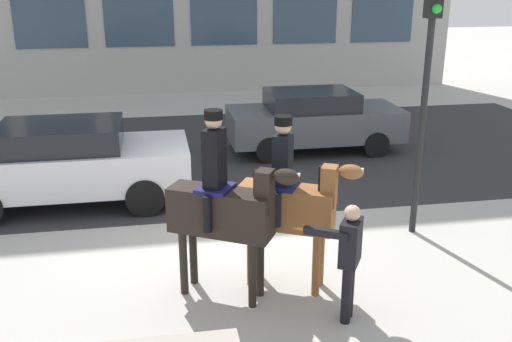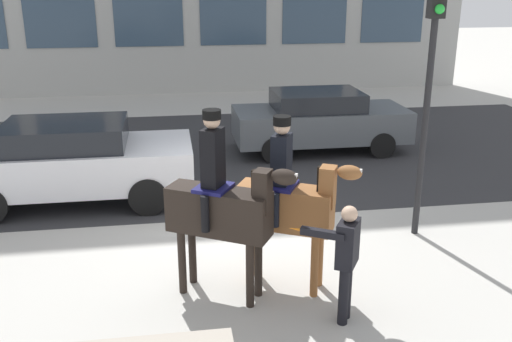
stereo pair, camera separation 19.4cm
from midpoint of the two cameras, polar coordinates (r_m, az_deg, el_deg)
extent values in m
plane|color=#B2AFA8|center=(10.03, -3.18, -5.94)|extent=(80.00, 80.00, 0.00)
cube|color=#2D2D30|center=(14.46, -5.54, 1.83)|extent=(21.34, 8.50, 0.01)
cube|color=#33475B|center=(22.24, -20.17, 13.66)|extent=(2.50, 0.02, 1.73)
cube|color=#33475B|center=(21.95, -11.86, 14.32)|extent=(2.50, 0.02, 1.73)
cube|color=#33475B|center=(22.10, -3.46, 14.70)|extent=(2.50, 0.02, 1.73)
cube|color=#33475B|center=(22.68, 4.68, 14.77)|extent=(2.50, 0.02, 1.73)
cube|color=#33475B|center=(23.67, 12.27, 14.59)|extent=(2.50, 0.02, 1.73)
cube|color=black|center=(7.60, -4.29, -4.09)|extent=(1.43, 1.08, 0.62)
cylinder|color=black|center=(7.89, -0.30, -9.36)|extent=(0.11, 0.11, 0.93)
cylinder|color=black|center=(7.63, -1.10, -10.38)|extent=(0.11, 0.11, 0.93)
cylinder|color=black|center=(8.25, -6.96, -8.18)|extent=(0.11, 0.11, 0.93)
cylinder|color=black|center=(8.01, -7.96, -9.10)|extent=(0.11, 0.11, 0.93)
cube|color=black|center=(7.25, 0.10, -2.03)|extent=(0.29, 0.31, 0.56)
cube|color=black|center=(7.28, -0.79, -1.77)|extent=(0.07, 0.09, 0.50)
ellipsoid|color=black|center=(7.08, 2.32, -0.59)|extent=(0.40, 0.35, 0.21)
cube|color=silver|center=(7.05, 3.13, -0.53)|extent=(0.13, 0.11, 0.08)
cylinder|color=black|center=(7.95, -9.17, -4.06)|extent=(0.09, 0.09, 0.55)
cube|color=#14144C|center=(7.51, -4.84, -1.71)|extent=(0.60, 0.63, 0.05)
cube|color=black|center=(7.37, -4.93, 1.31)|extent=(0.35, 0.39, 0.77)
sphere|color=#D1A889|center=(7.24, -5.04, 5.05)|extent=(0.22, 0.22, 0.22)
cylinder|color=black|center=(7.22, -5.05, 5.64)|extent=(0.24, 0.24, 0.12)
cylinder|color=black|center=(7.83, -3.97, -2.89)|extent=(0.11, 0.11, 0.49)
cylinder|color=black|center=(7.38, -5.65, -4.34)|extent=(0.11, 0.11, 0.49)
cube|color=brown|center=(7.84, 2.37, -3.63)|extent=(1.36, 0.99, 0.59)
cylinder|color=brown|center=(8.19, 5.78, -8.43)|extent=(0.11, 0.11, 0.90)
cylinder|color=brown|center=(7.92, 5.33, -9.41)|extent=(0.11, 0.11, 0.90)
cylinder|color=brown|center=(8.40, -0.55, -7.61)|extent=(0.11, 0.11, 0.90)
cylinder|color=brown|center=(8.14, -1.22, -8.53)|extent=(0.11, 0.11, 0.90)
cube|color=brown|center=(7.59, 6.59, -1.53)|extent=(0.29, 0.31, 0.56)
cube|color=black|center=(7.60, 5.71, -1.29)|extent=(0.07, 0.09, 0.50)
ellipsoid|color=brown|center=(7.47, 8.76, -0.09)|extent=(0.38, 0.33, 0.20)
cube|color=silver|center=(7.46, 9.51, -0.01)|extent=(0.13, 0.10, 0.08)
cylinder|color=black|center=(8.07, -2.41, -3.77)|extent=(0.09, 0.09, 0.55)
cube|color=#14144C|center=(7.74, 1.93, -1.41)|extent=(0.57, 0.61, 0.05)
cube|color=black|center=(7.62, 1.96, 1.21)|extent=(0.34, 0.39, 0.68)
sphere|color=#D1A889|center=(7.50, 2.00, 4.50)|extent=(0.22, 0.22, 0.22)
cylinder|color=black|center=(7.48, 2.00, 5.07)|extent=(0.24, 0.24, 0.12)
cylinder|color=black|center=(8.07, 2.41, -2.49)|extent=(0.11, 0.11, 0.47)
cylinder|color=black|center=(7.59, 1.37, -3.90)|extent=(0.11, 0.11, 0.47)
cylinder|color=black|center=(7.41, 8.28, -12.13)|extent=(0.13, 0.13, 0.80)
cylinder|color=black|center=(7.55, 8.55, -11.54)|extent=(0.13, 0.13, 0.80)
cube|color=black|center=(7.16, 8.68, -7.06)|extent=(0.39, 0.46, 0.58)
sphere|color=#D1A889|center=(7.00, 8.83, -4.17)|extent=(0.20, 0.20, 0.20)
cube|color=black|center=(6.98, 6.21, -6.17)|extent=(0.52, 0.36, 0.09)
cone|color=orange|center=(7.07, 3.47, -5.78)|extent=(0.18, 0.13, 0.04)
cube|color=silver|center=(11.55, -18.58, 0.42)|extent=(4.53, 1.91, 0.78)
cube|color=black|center=(11.40, -19.46, 3.35)|extent=(2.26, 1.68, 0.46)
cylinder|color=black|center=(10.72, -11.55, -2.58)|extent=(0.71, 0.23, 0.71)
cylinder|color=black|center=(12.37, -11.44, 0.33)|extent=(0.71, 0.23, 0.71)
cylinder|color=black|center=(12.77, -24.11, -0.39)|extent=(0.71, 0.23, 0.71)
cube|color=#51565B|center=(14.53, 5.47, 4.77)|extent=(4.32, 1.82, 0.77)
cube|color=black|center=(14.37, 5.13, 7.11)|extent=(2.16, 1.60, 0.45)
cylinder|color=black|center=(14.28, 11.51, 2.64)|extent=(0.64, 0.22, 0.64)
cylinder|color=black|center=(15.79, 9.32, 4.30)|extent=(0.64, 0.22, 0.64)
cylinder|color=black|center=(13.54, 0.90, 2.14)|extent=(0.64, 0.22, 0.64)
cylinder|color=black|center=(15.12, -0.32, 3.91)|extent=(0.64, 0.22, 0.64)
cylinder|color=black|center=(9.73, 15.66, 3.86)|extent=(0.11, 0.11, 3.60)
sphere|color=green|center=(9.34, 17.05, 15.24)|extent=(0.15, 0.15, 0.15)
camera|label=1|loc=(0.10, -90.66, -0.22)|focal=40.00mm
camera|label=2|loc=(0.10, 89.34, 0.22)|focal=40.00mm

